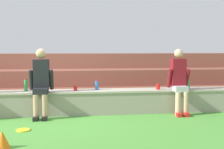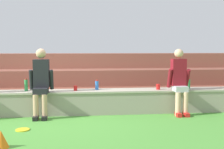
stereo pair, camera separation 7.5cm
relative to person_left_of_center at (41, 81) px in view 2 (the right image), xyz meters
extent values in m
plane|color=#4C9338|center=(0.04, 0.02, -0.77)|extent=(80.00, 80.00, 0.00)
cube|color=gray|center=(0.04, 0.25, -0.51)|extent=(9.92, 0.46, 0.52)
cube|color=#ABA28E|center=(0.04, 0.25, -0.27)|extent=(9.96, 0.50, 0.04)
cube|color=brown|center=(0.04, 1.06, -0.55)|extent=(11.35, 0.73, 0.43)
cube|color=brown|center=(0.04, 1.79, -0.34)|extent=(11.35, 0.73, 0.86)
cube|color=brown|center=(0.04, 2.52, -0.12)|extent=(11.35, 0.73, 1.29)
cylinder|color=tan|center=(-0.09, -0.19, -0.51)|extent=(0.11, 0.11, 0.52)
cylinder|color=tan|center=(0.09, -0.19, -0.51)|extent=(0.11, 0.11, 0.52)
cube|color=black|center=(-0.09, -0.23, -0.73)|extent=(0.10, 0.22, 0.08)
cube|color=black|center=(0.09, -0.23, -0.73)|extent=(0.10, 0.22, 0.08)
cube|color=black|center=(0.00, -0.06, -0.20)|extent=(0.29, 0.32, 0.12)
cube|color=black|center=(0.00, 0.08, 0.15)|extent=(0.32, 0.20, 0.59)
sphere|color=tan|center=(0.00, 0.08, 0.57)|extent=(0.21, 0.21, 0.21)
cylinder|color=black|center=(-0.21, 0.06, 0.02)|extent=(0.08, 0.16, 0.43)
cylinder|color=black|center=(0.21, 0.06, 0.02)|extent=(0.08, 0.16, 0.43)
cylinder|color=#DBAD89|center=(2.89, -0.20, -0.51)|extent=(0.11, 0.11, 0.52)
cylinder|color=#DBAD89|center=(3.06, -0.20, -0.51)|extent=(0.11, 0.11, 0.52)
cube|color=red|center=(2.89, -0.24, -0.73)|extent=(0.10, 0.22, 0.08)
cube|color=red|center=(3.06, -0.24, -0.73)|extent=(0.10, 0.22, 0.08)
cube|color=#B2B2B7|center=(2.98, -0.07, -0.20)|extent=(0.28, 0.32, 0.12)
cube|color=maroon|center=(2.98, 0.05, 0.15)|extent=(0.31, 0.20, 0.59)
sphere|color=#DBAD89|center=(2.98, 0.05, 0.57)|extent=(0.20, 0.20, 0.20)
cylinder|color=maroon|center=(2.77, 0.03, 0.02)|extent=(0.08, 0.20, 0.43)
cylinder|color=maroon|center=(3.18, 0.03, 0.02)|extent=(0.08, 0.23, 0.42)
cylinder|color=green|center=(-0.36, 0.26, -0.12)|extent=(0.07, 0.07, 0.25)
cylinder|color=red|center=(-0.36, 0.26, 0.01)|extent=(0.04, 0.04, 0.02)
cylinder|color=green|center=(3.31, 0.29, -0.14)|extent=(0.07, 0.07, 0.22)
cylinder|color=red|center=(3.31, 0.29, -0.02)|extent=(0.04, 0.04, 0.02)
cylinder|color=blue|center=(1.18, 0.30, -0.15)|extent=(0.08, 0.08, 0.20)
cylinder|color=red|center=(1.18, 0.30, -0.04)|extent=(0.05, 0.05, 0.02)
cylinder|color=red|center=(2.56, 0.19, -0.19)|extent=(0.09, 0.09, 0.12)
cylinder|color=red|center=(0.71, 0.23, -0.19)|extent=(0.08, 0.08, 0.11)
cylinder|color=yellow|center=(-0.20, -0.92, -0.76)|extent=(0.25, 0.25, 0.02)
cone|color=orange|center=(-0.32, -1.78, -0.64)|extent=(0.22, 0.22, 0.26)
camera|label=1|loc=(0.81, -5.85, 0.69)|focal=44.39mm
camera|label=2|loc=(0.89, -5.86, 0.69)|focal=44.39mm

